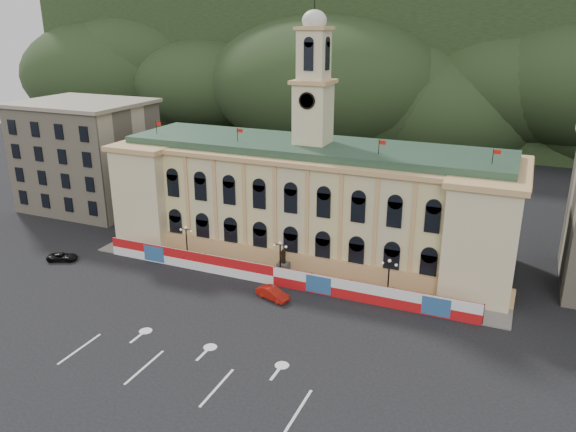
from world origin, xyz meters
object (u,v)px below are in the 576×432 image
at_px(black_suv, 62,257).
at_px(lamp_center, 280,257).
at_px(statue, 283,267).
at_px(red_sedan, 273,293).

bearing_deg(black_suv, lamp_center, -100.28).
height_order(statue, black_suv, statue).
relative_size(statue, lamp_center, 0.72).
distance_m(red_sedan, black_suv, 31.47).
xyz_separation_m(lamp_center, red_sedan, (1.44, -5.44, -2.36)).
bearing_deg(red_sedan, lamp_center, 31.96).
xyz_separation_m(lamp_center, black_suv, (-30.00, -6.73, -2.51)).
bearing_deg(statue, black_suv, -165.55).
height_order(lamp_center, red_sedan, lamp_center).
distance_m(statue, lamp_center, 2.14).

